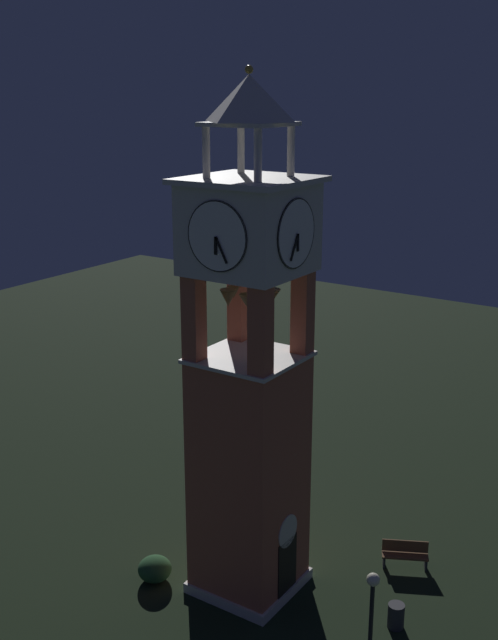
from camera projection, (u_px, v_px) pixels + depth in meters
ground at (249, 585)px, 26.57m from camera, size 80.00×80.00×0.00m
clock_tower at (249, 391)px, 24.59m from camera, size 3.55×3.55×16.76m
park_bench at (405, 554)px, 27.46m from camera, size 1.12×1.63×0.95m
lamp_post at (371, 612)px, 20.95m from camera, size 0.36×0.36×3.88m
trash_bin at (396, 616)px, 24.37m from camera, size 0.52×0.52×0.80m
shrub_near_entry at (247, 533)px, 28.90m from camera, size 0.71×0.71×0.80m
shrub_left_of_tower at (155, 569)px, 26.72m from camera, size 1.15×1.15×0.85m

